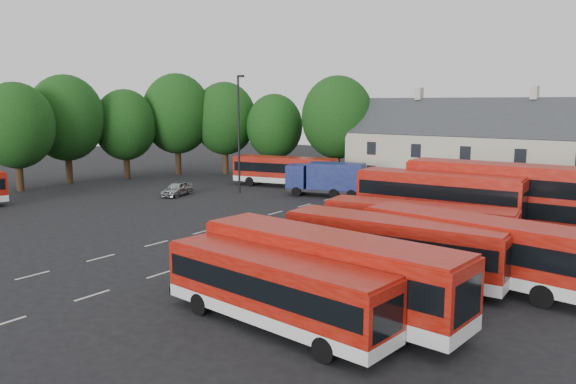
{
  "coord_description": "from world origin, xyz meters",
  "views": [
    {
      "loc": [
        26.45,
        -24.25,
        8.6
      ],
      "look_at": [
        2.75,
        7.93,
        2.2
      ],
      "focal_mm": 35.0,
      "sensor_mm": 36.0,
      "label": 1
    }
  ],
  "objects_px": {
    "bus_row_a": "(275,285)",
    "bus_dd_south": "(438,202)",
    "lamppost": "(239,131)",
    "silver_car": "(177,189)",
    "box_truck": "(327,177)"
  },
  "relations": [
    {
      "from": "bus_row_a",
      "to": "lamppost",
      "type": "height_order",
      "value": "lamppost"
    },
    {
      "from": "bus_row_a",
      "to": "bus_dd_south",
      "type": "xyz_separation_m",
      "value": [
        -0.46,
        17.51,
        0.69
      ]
    },
    {
      "from": "box_truck",
      "to": "lamppost",
      "type": "xyz_separation_m",
      "value": [
        -7.84,
        -3.21,
        4.18
      ]
    },
    {
      "from": "silver_car",
      "to": "lamppost",
      "type": "distance_m",
      "value": 7.96
    },
    {
      "from": "bus_dd_south",
      "to": "silver_car",
      "type": "bearing_deg",
      "value": 172.67
    },
    {
      "from": "bus_dd_south",
      "to": "silver_car",
      "type": "xyz_separation_m",
      "value": [
        -25.85,
        1.66,
        -1.74
      ]
    },
    {
      "from": "bus_row_a",
      "to": "lamppost",
      "type": "xyz_separation_m",
      "value": [
        -22.79,
        23.97,
        4.22
      ]
    },
    {
      "from": "bus_row_a",
      "to": "lamppost",
      "type": "bearing_deg",
      "value": 138.9
    },
    {
      "from": "bus_row_a",
      "to": "box_truck",
      "type": "distance_m",
      "value": 31.02
    },
    {
      "from": "bus_row_a",
      "to": "bus_dd_south",
      "type": "bearing_deg",
      "value": 96.87
    },
    {
      "from": "bus_row_a",
      "to": "silver_car",
      "type": "relative_size",
      "value": 2.64
    },
    {
      "from": "bus_row_a",
      "to": "silver_car",
      "type": "xyz_separation_m",
      "value": [
        -26.32,
        19.17,
        -1.05
      ]
    },
    {
      "from": "bus_dd_south",
      "to": "lamppost",
      "type": "relative_size",
      "value": 0.94
    },
    {
      "from": "silver_car",
      "to": "lamppost",
      "type": "bearing_deg",
      "value": 36.94
    },
    {
      "from": "box_truck",
      "to": "bus_row_a",
      "type": "bearing_deg",
      "value": -78.78
    }
  ]
}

